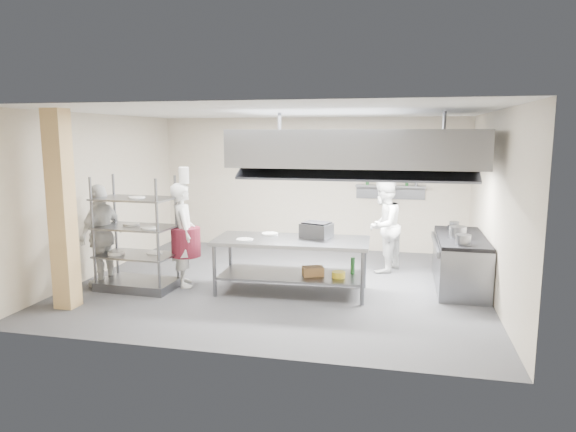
% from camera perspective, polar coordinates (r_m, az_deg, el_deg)
% --- Properties ---
extents(floor, '(7.00, 7.00, 0.00)m').
position_cam_1_polar(floor, '(9.19, -0.88, -7.53)').
color(floor, '#2D2D2F').
rests_on(floor, ground).
extents(ceiling, '(7.00, 7.00, 0.00)m').
position_cam_1_polar(ceiling, '(8.81, -0.93, 11.51)').
color(ceiling, silver).
rests_on(ceiling, wall_back).
extents(wall_back, '(7.00, 0.00, 7.00)m').
position_cam_1_polar(wall_back, '(11.79, 2.53, 3.60)').
color(wall_back, '#BBAC94').
rests_on(wall_back, ground).
extents(wall_left, '(0.00, 6.00, 6.00)m').
position_cam_1_polar(wall_left, '(10.27, -20.26, 2.23)').
color(wall_left, '#BBAC94').
rests_on(wall_left, ground).
extents(wall_right, '(0.00, 6.00, 6.00)m').
position_cam_1_polar(wall_right, '(8.75, 21.99, 1.02)').
color(wall_right, '#BBAC94').
rests_on(wall_right, ground).
extents(column, '(0.30, 0.30, 3.00)m').
position_cam_1_polar(column, '(8.38, -23.83, 0.58)').
color(column, tan).
rests_on(column, floor).
extents(exhaust_hood, '(4.00, 2.50, 0.60)m').
position_cam_1_polar(exhaust_hood, '(8.99, 7.84, 7.56)').
color(exhaust_hood, gray).
rests_on(exhaust_hood, ceiling).
extents(hood_strip_a, '(1.60, 0.12, 0.04)m').
position_cam_1_polar(hood_strip_a, '(9.13, 2.13, 5.65)').
color(hood_strip_a, white).
rests_on(hood_strip_a, exhaust_hood).
extents(hood_strip_b, '(1.60, 0.12, 0.04)m').
position_cam_1_polar(hood_strip_b, '(8.97, 13.56, 5.34)').
color(hood_strip_b, white).
rests_on(hood_strip_b, exhaust_hood).
extents(wall_shelf, '(1.50, 0.28, 0.04)m').
position_cam_1_polar(wall_shelf, '(11.45, 11.30, 3.27)').
color(wall_shelf, gray).
rests_on(wall_shelf, wall_back).
extents(island, '(2.59, 1.17, 0.91)m').
position_cam_1_polar(island, '(8.60, 0.39, -5.54)').
color(island, gray).
rests_on(island, floor).
extents(island_worktop, '(2.59, 1.17, 0.06)m').
position_cam_1_polar(island_worktop, '(8.50, 0.39, -2.77)').
color(island_worktop, gray).
rests_on(island_worktop, island).
extents(island_undershelf, '(2.38, 1.05, 0.04)m').
position_cam_1_polar(island_undershelf, '(8.64, 0.39, -6.54)').
color(island_undershelf, slate).
rests_on(island_undershelf, island).
extents(pass_rack, '(1.32, 0.80, 1.94)m').
position_cam_1_polar(pass_rack, '(9.06, -16.57, -1.85)').
color(pass_rack, slate).
rests_on(pass_rack, floor).
extents(cooking_range, '(0.80, 2.00, 0.84)m').
position_cam_1_polar(cooking_range, '(9.37, 18.57, -5.01)').
color(cooking_range, slate).
rests_on(cooking_range, floor).
extents(range_top, '(0.78, 1.96, 0.06)m').
position_cam_1_polar(range_top, '(9.28, 18.71, -2.32)').
color(range_top, black).
rests_on(range_top, cooking_range).
extents(chef_head, '(0.69, 0.78, 1.80)m').
position_cam_1_polar(chef_head, '(9.07, -11.52, -2.06)').
color(chef_head, white).
rests_on(chef_head, floor).
extents(chef_line, '(0.95, 1.06, 1.78)m').
position_cam_1_polar(chef_line, '(9.98, 10.54, -1.09)').
color(chef_line, white).
rests_on(chef_line, floor).
extents(chef_plating, '(0.54, 1.08, 1.78)m').
position_cam_1_polar(chef_plating, '(9.47, -19.98, -2.03)').
color(chef_plating, silver).
rests_on(chef_plating, floor).
extents(griddle, '(0.57, 0.50, 0.23)m').
position_cam_1_polar(griddle, '(8.63, 3.18, -1.61)').
color(griddle, slate).
rests_on(griddle, island_worktop).
extents(wicker_basket, '(0.40, 0.34, 0.15)m').
position_cam_1_polar(wicker_basket, '(8.51, 2.79, -6.14)').
color(wicker_basket, olive).
rests_on(wicker_basket, island_undershelf).
extents(stockpot, '(0.28, 0.28, 0.19)m').
position_cam_1_polar(stockpot, '(9.11, 18.33, -1.69)').
color(stockpot, gray).
rests_on(stockpot, range_top).
extents(plate_stack, '(0.28, 0.28, 0.05)m').
position_cam_1_polar(plate_stack, '(9.13, -16.47, -4.01)').
color(plate_stack, silver).
rests_on(plate_stack, pass_rack).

